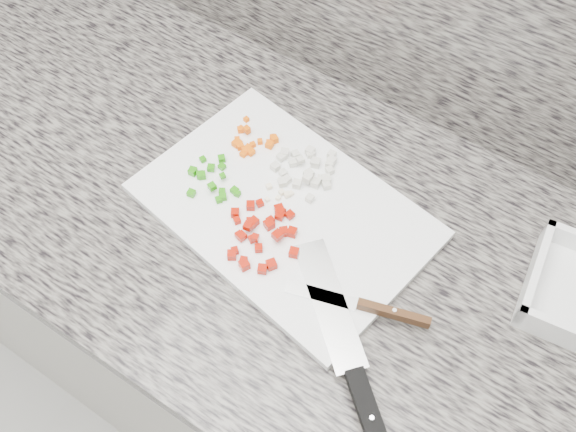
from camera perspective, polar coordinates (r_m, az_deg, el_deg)
name	(u,v)px	position (r m, az deg, el deg)	size (l,w,h in m)	color
cabinet	(268,327)	(1.40, -1.75, -9.82)	(3.92, 0.62, 0.86)	silver
countertop	(261,211)	(1.00, -2.42, 0.43)	(3.96, 0.64, 0.04)	#6A665D
cutting_board	(284,210)	(0.97, -0.34, 0.50)	(0.42, 0.28, 0.01)	white
carrot_pile	(251,142)	(1.03, -3.34, 6.60)	(0.08, 0.07, 0.02)	#EA5A05
onion_pile	(307,169)	(1.00, 1.69, 4.22)	(0.10, 0.10, 0.02)	beige
green_pepper_pile	(210,179)	(0.99, -6.91, 3.31)	(0.09, 0.09, 0.02)	#24840C
red_pepper_pile	(262,234)	(0.93, -2.35, -1.57)	(0.13, 0.12, 0.02)	#A11002
garlic_pile	(281,192)	(0.97, -0.64, 2.17)	(0.05, 0.05, 0.01)	#F9E8C0
chef_knife	(356,377)	(0.84, 6.02, -14.04)	(0.27, 0.24, 0.02)	silver
paring_knife	(375,309)	(0.88, 7.74, -8.16)	(0.20, 0.07, 0.02)	silver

